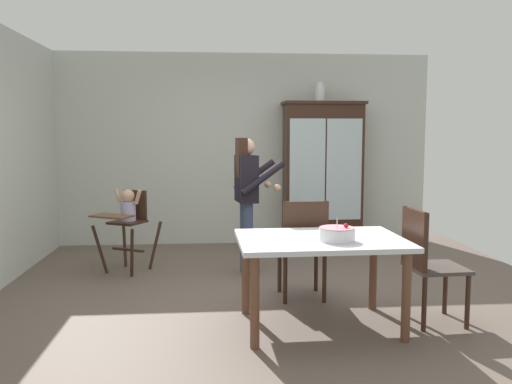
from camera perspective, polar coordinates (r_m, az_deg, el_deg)
ground_plane at (r=5.21m, az=0.45°, el=-11.30°), size 6.24×6.24×0.00m
wall_back at (r=7.59m, az=-1.35°, el=4.60°), size 5.32×0.06×2.70m
china_cabinet at (r=7.49m, az=7.16°, el=1.95°), size 1.14×0.48×2.02m
ceramic_vase at (r=7.49m, az=6.88°, el=10.54°), size 0.13×0.13×0.27m
high_chair_with_toddler at (r=6.20m, az=-13.67°, el=-2.42°), size 0.78×0.84×0.95m
adult_person at (r=5.88m, az=-0.97°, el=0.38°), size 0.56×0.54×1.53m
dining_table at (r=4.33m, az=6.96°, el=-6.20°), size 1.35×0.98×0.74m
birthday_cake at (r=4.19m, az=8.71°, el=-4.50°), size 0.28×0.28×0.19m
dining_chair_far_side at (r=5.01m, az=5.14°, el=-5.46°), size 0.45×0.45×0.96m
dining_chair_right_end at (r=4.63m, az=17.74°, el=-6.74°), size 0.46×0.46×0.96m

